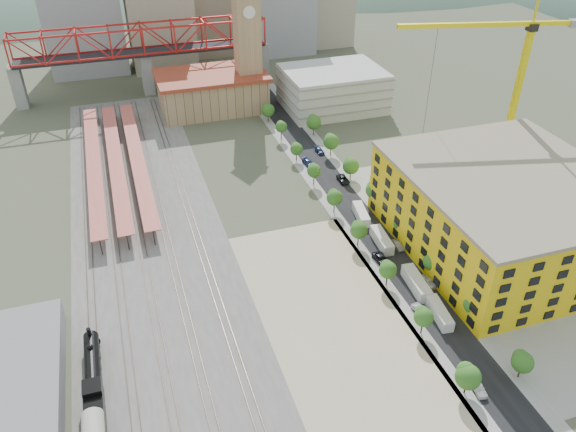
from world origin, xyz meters
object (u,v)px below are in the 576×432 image
object	(u,v)px
construction_building	(505,212)
site_trailer_d	(361,214)
tower_crane	(510,70)
site_trailer_b	(416,283)
car_0	(478,387)
site_trailer_c	(382,240)
clock_tower	(247,26)
locomotive	(93,379)
site_trailer_a	(439,313)

from	to	relation	value
construction_building	site_trailer_d	bearing A→B (deg)	141.78
tower_crane	site_trailer_b	xyz separation A→B (m)	(-44.35, -38.36, -29.13)
car_0	site_trailer_c	bearing A→B (deg)	93.91
clock_tower	locomotive	size ratio (longest dim) A/B	2.17
site_trailer_c	site_trailer_b	bearing A→B (deg)	-85.21
locomotive	site_trailer_b	xyz separation A→B (m)	(66.00, 6.17, -0.84)
site_trailer_b	car_0	size ratio (longest dim) A/B	2.20
site_trailer_c	clock_tower	bearing A→B (deg)	99.79
site_trailer_b	site_trailer_d	xyz separation A→B (m)	(0.00, 28.37, -0.14)
clock_tower	site_trailer_b	size ratio (longest dim) A/B	5.11
clock_tower	car_0	world-z (taller)	clock_tower
construction_building	tower_crane	xyz separation A→B (m)	(18.35, 30.47, 21.11)
tower_crane	site_trailer_c	size ratio (longest dim) A/B	5.14
site_trailer_b	site_trailer_c	xyz separation A→B (m)	(0.00, 16.51, -0.08)
tower_crane	site_trailer_a	distance (m)	71.45
car_0	tower_crane	bearing A→B (deg)	62.06
tower_crane	site_trailer_d	distance (m)	54.07
clock_tower	construction_building	size ratio (longest dim) A/B	1.03
locomotive	site_trailer_b	size ratio (longest dim) A/B	2.35
car_0	clock_tower	bearing A→B (deg)	99.94
clock_tower	tower_crane	distance (m)	87.05
car_0	site_trailer_d	bearing A→B (deg)	94.74
site_trailer_a	construction_building	bearing A→B (deg)	40.36
clock_tower	locomotive	bearing A→B (deg)	-116.95
locomotive	car_0	xyz separation A→B (m)	(63.00, -21.22, -1.44)
locomotive	site_trailer_b	distance (m)	66.29
construction_building	tower_crane	world-z (taller)	tower_crane
tower_crane	site_trailer_a	world-z (taller)	tower_crane
clock_tower	locomotive	world-z (taller)	clock_tower
construction_building	tower_crane	size ratio (longest dim) A/B	1.02
tower_crane	site_trailer_b	size ratio (longest dim) A/B	4.86
site_trailer_d	car_0	world-z (taller)	site_trailer_d
construction_building	locomotive	size ratio (longest dim) A/B	2.12
site_trailer_b	site_trailer_d	bearing A→B (deg)	94.95
tower_crane	car_0	bearing A→B (deg)	-125.76
tower_crane	car_0	size ratio (longest dim) A/B	10.70
site_trailer_b	car_0	world-z (taller)	site_trailer_b
locomotive	site_trailer_a	size ratio (longest dim) A/B	2.68
clock_tower	site_trailer_b	bearing A→B (deg)	-85.76
site_trailer_c	site_trailer_d	world-z (taller)	site_trailer_c
clock_tower	site_trailer_c	size ratio (longest dim) A/B	5.41
clock_tower	site_trailer_c	bearing A→B (deg)	-85.00
site_trailer_a	site_trailer_b	world-z (taller)	site_trailer_b
construction_building	site_trailer_c	size ratio (longest dim) A/B	5.26
construction_building	site_trailer_c	bearing A→B (deg)	161.66
locomotive	site_trailer_d	size ratio (longest dim) A/B	2.62
locomotive	site_trailer_d	distance (m)	74.50
construction_building	locomotive	distance (m)	93.35
construction_building	site_trailer_d	world-z (taller)	construction_building
clock_tower	construction_building	bearing A→B (deg)	-71.22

